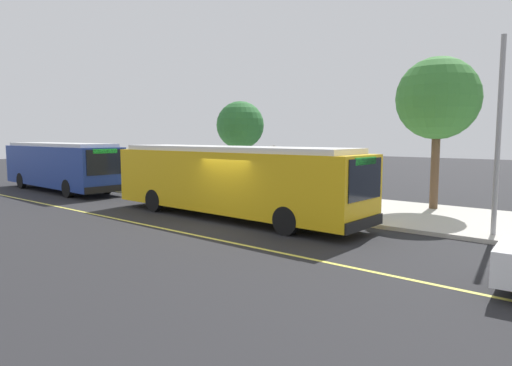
% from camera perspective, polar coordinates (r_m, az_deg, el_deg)
% --- Properties ---
extents(ground_plane, '(120.00, 120.00, 0.00)m').
position_cam_1_polar(ground_plane, '(17.27, -3.25, -5.25)').
color(ground_plane, '#232326').
extents(sidewalk_curb, '(44.00, 6.40, 0.15)m').
position_cam_1_polar(sidewalk_curb, '(21.95, 7.51, -2.68)').
color(sidewalk_curb, '#B7B2A8').
rests_on(sidewalk_curb, ground_plane).
extents(lane_stripe_center, '(36.00, 0.14, 0.01)m').
position_cam_1_polar(lane_stripe_center, '(15.77, -8.76, -6.38)').
color(lane_stripe_center, '#E0D64C').
rests_on(lane_stripe_center, ground_plane).
extents(transit_bus_main, '(12.19, 2.79, 2.95)m').
position_cam_1_polar(transit_bus_main, '(18.38, -3.23, 0.53)').
color(transit_bus_main, gold).
rests_on(transit_bus_main, ground_plane).
extents(transit_bus_second, '(10.88, 3.01, 2.95)m').
position_cam_1_polar(transit_bus_second, '(30.03, -23.62, 2.15)').
color(transit_bus_second, navy).
rests_on(transit_bus_second, ground_plane).
extents(bus_shelter, '(2.90, 1.60, 2.48)m').
position_cam_1_polar(bus_shelter, '(23.40, 2.17, 2.44)').
color(bus_shelter, '#333338').
rests_on(bus_shelter, sidewalk_curb).
extents(waiting_bench, '(1.60, 0.48, 0.95)m').
position_cam_1_polar(waiting_bench, '(23.19, 2.45, -0.78)').
color(waiting_bench, brown).
rests_on(waiting_bench, sidewalk_curb).
extents(route_sign_post, '(0.44, 0.08, 2.80)m').
position_cam_1_polar(route_sign_post, '(19.80, 2.28, 1.91)').
color(route_sign_post, '#333338').
rests_on(route_sign_post, sidewalk_curb).
extents(pedestrian_commuter, '(0.24, 0.40, 1.69)m').
position_cam_1_polar(pedestrian_commuter, '(20.64, 3.46, -0.27)').
color(pedestrian_commuter, '#282D47').
rests_on(pedestrian_commuter, sidewalk_curb).
extents(street_tree_near_shelter, '(2.86, 2.86, 5.31)m').
position_cam_1_polar(street_tree_near_shelter, '(27.09, -2.02, 7.31)').
color(street_tree_near_shelter, brown).
rests_on(street_tree_near_shelter, sidewalk_curb).
extents(street_tree_upstreet, '(3.58, 3.58, 6.65)m').
position_cam_1_polar(street_tree_upstreet, '(21.34, 22.18, 9.90)').
color(street_tree_upstreet, brown).
rests_on(street_tree_upstreet, sidewalk_curb).
extents(utility_pole, '(0.16, 0.16, 6.40)m').
position_cam_1_polar(utility_pole, '(16.38, 28.54, 5.23)').
color(utility_pole, gray).
rests_on(utility_pole, sidewalk_curb).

